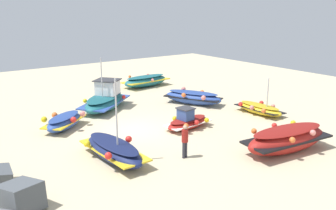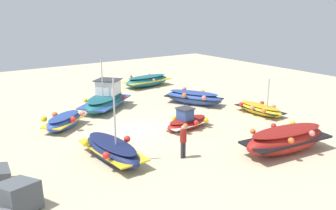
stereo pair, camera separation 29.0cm
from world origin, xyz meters
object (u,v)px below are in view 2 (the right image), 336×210
object	(u,v)px
fishing_boat_1	(286,139)
fishing_boat_7	(187,122)
fishing_boat_3	(106,99)
fishing_boat_5	(147,81)
fishing_boat_6	(260,109)
fishing_boat_4	(112,150)
person_walking	(183,139)
fishing_boat_2	(64,121)
fishing_boat_0	(194,97)

from	to	relation	value
fishing_boat_1	fishing_boat_7	size ratio (longest dim) A/B	1.58
fishing_boat_3	fishing_boat_7	size ratio (longest dim) A/B	1.55
fishing_boat_5	fishing_boat_6	bearing A→B (deg)	-87.59
fishing_boat_4	person_walking	bearing A→B (deg)	-124.44
fishing_boat_2	fishing_boat_4	bearing A→B (deg)	-126.57
fishing_boat_3	fishing_boat_7	bearing A→B (deg)	-111.58
fishing_boat_0	fishing_boat_3	xyz separation A→B (m)	(2.64, 5.91, 0.16)
fishing_boat_3	fishing_boat_4	distance (m)	9.07
fishing_boat_6	fishing_boat_4	bearing A→B (deg)	94.18
fishing_boat_1	fishing_boat_2	xyz separation A→B (m)	(10.04, 7.81, -0.22)
fishing_boat_3	person_walking	size ratio (longest dim) A/B	3.04
fishing_boat_0	fishing_boat_6	world-z (taller)	fishing_boat_6
fishing_boat_5	fishing_boat_4	bearing A→B (deg)	-133.62
fishing_boat_1	fishing_boat_2	distance (m)	12.73
fishing_boat_3	fishing_boat_4	bearing A→B (deg)	-152.97
fishing_boat_6	fishing_boat_1	bearing A→B (deg)	141.15
fishing_boat_0	fishing_boat_1	xyz separation A→B (m)	(-9.87, 2.06, 0.16)
fishing_boat_2	fishing_boat_3	world-z (taller)	fishing_boat_3
fishing_boat_1	fishing_boat_7	distance (m)	6.03
fishing_boat_0	fishing_boat_3	size ratio (longest dim) A/B	0.91
fishing_boat_1	fishing_boat_4	distance (m)	8.67
fishing_boat_2	fishing_boat_6	xyz separation A→B (m)	(-4.78, -11.92, -0.10)
fishing_boat_2	fishing_boat_3	xyz separation A→B (m)	(2.46, -3.96, 0.23)
fishing_boat_1	fishing_boat_0	bearing A→B (deg)	84.86
fishing_boat_0	fishing_boat_7	xyz separation A→B (m)	(-4.10, 3.82, -0.11)
fishing_boat_4	person_walking	distance (m)	3.46
fishing_boat_2	fishing_boat_5	bearing A→B (deg)	-4.70
fishing_boat_0	fishing_boat_1	size ratio (longest dim) A/B	0.89
fishing_boat_1	fishing_boat_3	world-z (taller)	fishing_boat_3
fishing_boat_3	fishing_boat_4	world-z (taller)	fishing_boat_4
fishing_boat_1	fishing_boat_3	bearing A→B (deg)	113.77
fishing_boat_4	fishing_boat_0	bearing A→B (deg)	-62.40
fishing_boat_0	fishing_boat_7	size ratio (longest dim) A/B	1.41
fishing_boat_0	fishing_boat_5	world-z (taller)	fishing_boat_0
fishing_boat_2	fishing_boat_6	world-z (taller)	fishing_boat_6
fishing_boat_5	fishing_boat_7	bearing A→B (deg)	-116.10
fishing_boat_2	fishing_boat_4	distance (m)	5.81
fishing_boat_3	fishing_boat_6	size ratio (longest dim) A/B	1.42
fishing_boat_2	fishing_boat_7	xyz separation A→B (m)	(-4.28, -6.05, -0.04)
fishing_boat_1	fishing_boat_6	distance (m)	6.69
fishing_boat_6	person_walking	xyz separation A→B (m)	(-2.83, 8.76, 0.59)
fishing_boat_6	person_walking	bearing A→B (deg)	107.05
fishing_boat_1	fishing_boat_4	size ratio (longest dim) A/B	1.15
fishing_boat_0	fishing_boat_1	distance (m)	10.08
fishing_boat_2	fishing_boat_7	size ratio (longest dim) A/B	1.01
fishing_boat_3	fishing_boat_5	world-z (taller)	fishing_boat_3
fishing_boat_2	person_walking	bearing A→B (deg)	-106.42
fishing_boat_4	fishing_boat_2	bearing A→B (deg)	-0.33
fishing_boat_2	fishing_boat_3	distance (m)	4.67
person_walking	fishing_boat_5	bearing A→B (deg)	145.22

